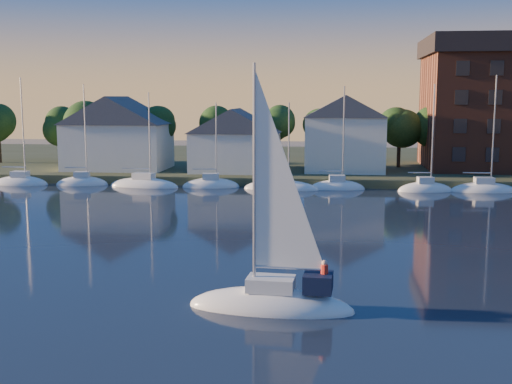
% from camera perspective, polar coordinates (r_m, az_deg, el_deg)
% --- Properties ---
extents(ground, '(260.00, 260.00, 0.00)m').
position_cam_1_polar(ground, '(27.63, -7.65, -14.01)').
color(ground, black).
rests_on(ground, ground).
extents(shoreline_land, '(160.00, 50.00, 2.00)m').
position_cam_1_polar(shoreline_land, '(100.45, 3.13, 2.41)').
color(shoreline_land, '#2F3820').
rests_on(shoreline_land, ground).
extents(wooden_dock, '(120.00, 3.00, 1.00)m').
position_cam_1_polar(wooden_dock, '(77.68, 2.00, 0.64)').
color(wooden_dock, brown).
rests_on(wooden_dock, ground).
extents(clubhouse_west, '(13.65, 9.45, 9.64)m').
position_cam_1_polar(clubhouse_west, '(87.61, -12.18, 5.24)').
color(clubhouse_west, white).
rests_on(clubhouse_west, shoreline_land).
extents(clubhouse_centre, '(11.55, 8.40, 8.08)m').
position_cam_1_polar(clubhouse_centre, '(82.83, -1.83, 4.70)').
color(clubhouse_centre, white).
rests_on(clubhouse_centre, shoreline_land).
extents(clubhouse_east, '(10.50, 8.40, 9.80)m').
position_cam_1_polar(clubhouse_east, '(83.82, 7.92, 5.26)').
color(clubhouse_east, white).
rests_on(clubhouse_east, shoreline_land).
extents(tree_line, '(93.40, 5.40, 8.90)m').
position_cam_1_polar(tree_line, '(87.87, 3.95, 6.23)').
color(tree_line, '#3D2A1B').
rests_on(tree_line, shoreline_land).
extents(moored_fleet, '(79.50, 2.40, 12.05)m').
position_cam_1_polar(moored_fleet, '(75.17, -1.23, 0.46)').
color(moored_fleet, white).
rests_on(moored_fleet, ground).
extents(hero_sailboat, '(8.54, 3.18, 13.25)m').
position_cam_1_polar(hero_sailboat, '(32.46, 1.57, -9.42)').
color(hero_sailboat, white).
rests_on(hero_sailboat, ground).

